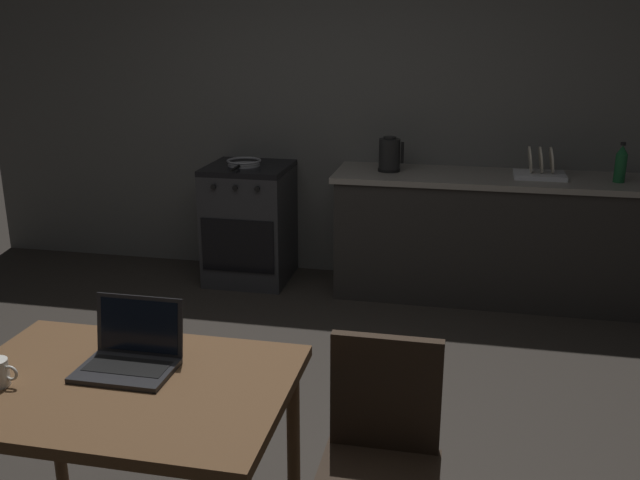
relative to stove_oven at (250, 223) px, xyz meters
The scene contains 11 objects.
ground_plane 2.32m from the stove_oven, 74.72° to the right, with size 12.00×12.00×0.00m, color #2D2823.
back_wall 1.28m from the stove_oven, 21.39° to the left, with size 6.40×0.10×2.57m, color #5B5A57.
kitchen_counter 1.75m from the stove_oven, ahead, with size 2.16×0.64×0.88m.
stove_oven is the anchor object (origin of this frame).
dining_table 3.03m from the stove_oven, 80.52° to the right, with size 1.12×0.79×0.75m.
chair 3.15m from the stove_oven, 64.64° to the right, with size 0.40×0.40×0.89m.
laptop 2.95m from the stove_oven, 80.45° to the right, with size 0.32×0.26×0.23m.
electric_kettle 1.18m from the stove_oven, ahead, with size 0.18×0.16×0.24m.
bottle 2.62m from the stove_oven, ahead, with size 0.07×0.07×0.26m.
frying_pan 0.47m from the stove_oven, 133.75° to the right, with size 0.25×0.43×0.05m.
dish_rack 2.12m from the stove_oven, ahead, with size 0.34×0.26×0.21m.
Camera 1 is at (0.97, -2.68, 1.88)m, focal length 39.38 mm.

